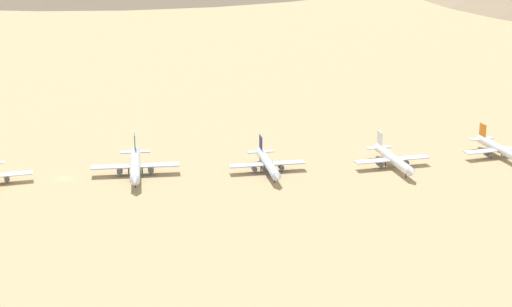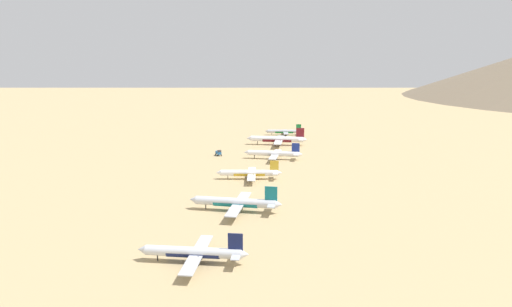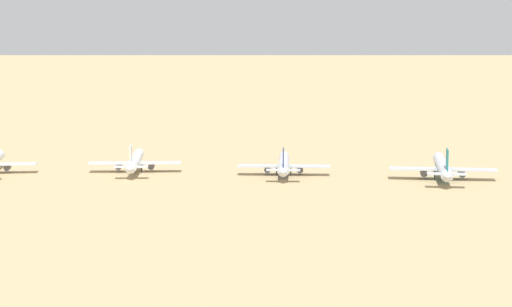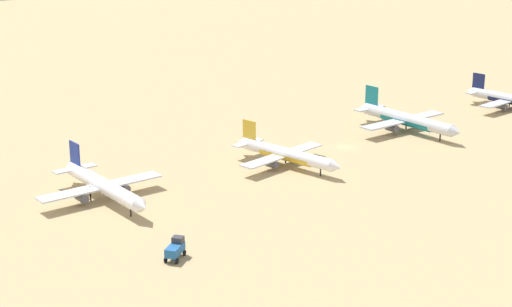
{
  "view_description": "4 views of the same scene",
  "coord_description": "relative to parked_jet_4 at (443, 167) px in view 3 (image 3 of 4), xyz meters",
  "views": [
    {
      "loc": [
        310.39,
        21.36,
        106.18
      ],
      "look_at": [
        1.72,
        69.51,
        6.59
      ],
      "focal_mm": 63.11,
      "sensor_mm": 36.0,
      "label": 1
    },
    {
      "loc": [
        -32.33,
        193.26,
        60.84
      ],
      "look_at": [
        4.92,
        -61.98,
        5.71
      ],
      "focal_mm": 30.53,
      "sensor_mm": 36.0,
      "label": 2
    },
    {
      "loc": [
        -292.96,
        58.4,
        52.13
      ],
      "look_at": [
        4.76,
        82.0,
        6.5
      ],
      "focal_mm": 69.07,
      "sensor_mm": 36.0,
      "label": 3
    },
    {
      "loc": [
        152.92,
        -158.36,
        65.28
      ],
      "look_at": [
        5.07,
        -36.04,
        6.36
      ],
      "focal_mm": 57.52,
      "sensor_mm": 36.0,
      "label": 4
    }
  ],
  "objects": [
    {
      "name": "parked_jet_4",
      "position": [
        0.0,
        0.0,
        0.0
      ],
      "size": [
        39.23,
        31.81,
        11.33
      ],
      "color": "silver",
      "rests_on": "ground"
    },
    {
      "name": "parked_jet_5",
      "position": [
        4.02,
        47.78,
        -0.41
      ],
      "size": [
        34.98,
        28.39,
        10.09
      ],
      "color": "silver",
      "rests_on": "ground"
    },
    {
      "name": "parked_jet_6",
      "position": [
        6.01,
        94.42,
        -0.36
      ],
      "size": [
        35.55,
        28.98,
        10.25
      ],
      "color": "silver",
      "rests_on": "ground"
    }
  ]
}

